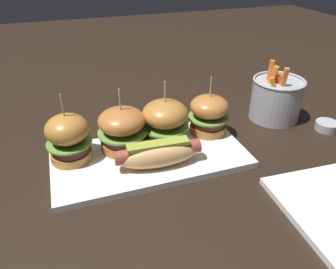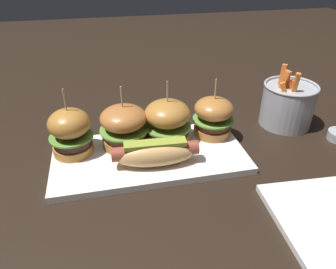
{
  "view_description": "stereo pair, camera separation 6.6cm",
  "coord_description": "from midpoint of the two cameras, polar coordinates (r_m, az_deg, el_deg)",
  "views": [
    {
      "loc": [
        -0.14,
        -0.53,
        0.39
      ],
      "look_at": [
        0.04,
        0.0,
        0.05
      ],
      "focal_mm": 34.2,
      "sensor_mm": 36.0,
      "label": 1
    },
    {
      "loc": [
        -0.08,
        -0.55,
        0.39
      ],
      "look_at": [
        0.04,
        0.0,
        0.05
      ],
      "focal_mm": 34.2,
      "sensor_mm": 36.0,
      "label": 2
    }
  ],
  "objects": [
    {
      "name": "ground_plane",
      "position": [
        0.68,
        -0.52,
        -4.37
      ],
      "size": [
        3.0,
        3.0,
        0.0
      ],
      "primitive_type": "plane",
      "color": "black"
    },
    {
      "name": "platter_main",
      "position": [
        0.67,
        -0.53,
        -3.88
      ],
      "size": [
        0.4,
        0.2,
        0.01
      ],
      "primitive_type": "cube",
      "color": "white",
      "rests_on": "ground"
    },
    {
      "name": "hot_dog",
      "position": [
        0.62,
        0.76,
        -3.34
      ],
      "size": [
        0.17,
        0.06,
        0.05
      ],
      "color": "#E0A965",
      "rests_on": "platter_main"
    },
    {
      "name": "slider_far_left",
      "position": [
        0.67,
        -14.34,
        0.44
      ],
      "size": [
        0.09,
        0.09,
        0.14
      ],
      "color": "#B77831",
      "rests_on": "platter_main"
    },
    {
      "name": "slider_center_left",
      "position": [
        0.67,
        -5.12,
        1.42
      ],
      "size": [
        0.1,
        0.1,
        0.14
      ],
      "color": "#B06A33",
      "rests_on": "platter_main"
    },
    {
      "name": "slider_center_right",
      "position": [
        0.69,
        2.61,
        2.34
      ],
      "size": [
        0.1,
        0.1,
        0.14
      ],
      "color": "#B27633",
      "rests_on": "platter_main"
    },
    {
      "name": "slider_far_right",
      "position": [
        0.73,
        10.66,
        3.14
      ],
      "size": [
        0.09,
        0.09,
        0.13
      ],
      "color": "#B26E33",
      "rests_on": "platter_main"
    },
    {
      "name": "fries_bucket",
      "position": [
        0.84,
        22.65,
        4.98
      ],
      "size": [
        0.13,
        0.13,
        0.15
      ],
      "color": "#A8AAB2",
      "rests_on": "ground"
    }
  ]
}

